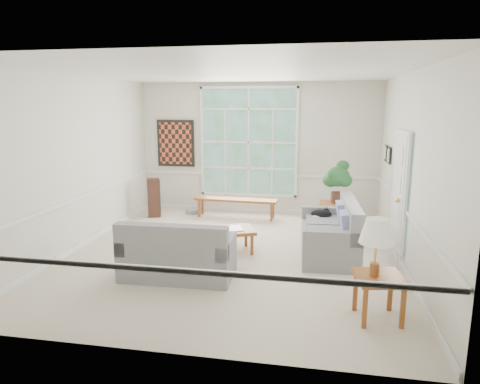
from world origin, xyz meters
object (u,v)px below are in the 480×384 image
(loveseat_front, at_px, (178,248))
(coffee_table, at_px, (222,241))
(side_table, at_px, (378,297))
(end_table, at_px, (333,217))
(loveseat_right, at_px, (329,228))

(loveseat_front, xyz_separation_m, coffee_table, (0.40, 1.14, -0.23))
(coffee_table, relative_size, side_table, 1.99)
(loveseat_front, bearing_deg, end_table, 49.34)
(loveseat_right, relative_size, end_table, 3.07)
(loveseat_front, xyz_separation_m, end_table, (2.33, 2.84, -0.16))
(side_table, bearing_deg, coffee_table, 139.92)
(coffee_table, relative_size, end_table, 1.94)
(loveseat_right, height_order, loveseat_front, loveseat_right)
(loveseat_front, relative_size, side_table, 2.95)
(loveseat_front, relative_size, end_table, 2.87)
(loveseat_front, xyz_separation_m, side_table, (2.73, -0.82, -0.16))
(coffee_table, distance_m, end_table, 2.57)
(end_table, bearing_deg, coffee_table, -138.53)
(loveseat_right, bearing_deg, end_table, 82.72)
(loveseat_right, height_order, end_table, loveseat_right)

